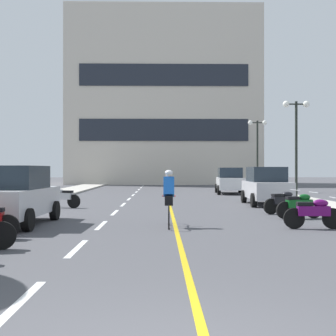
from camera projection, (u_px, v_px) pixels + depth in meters
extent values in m
plane|color=#47474C|center=(164.00, 200.00, 24.76)|extent=(140.00, 140.00, 0.00)
cube|color=#B7B2A8|center=(47.00, 196.00, 27.64)|extent=(2.40, 72.00, 0.12)
cube|color=#B7B2A8|center=(280.00, 196.00, 27.88)|extent=(2.40, 72.00, 0.12)
cube|color=silver|center=(19.00, 303.00, 5.73)|extent=(0.14, 2.20, 0.01)
cube|color=silver|center=(77.00, 248.00, 9.73)|extent=(0.14, 2.20, 0.01)
cube|color=silver|center=(101.00, 225.00, 13.73)|extent=(0.14, 2.20, 0.01)
cube|color=silver|center=(115.00, 213.00, 17.73)|extent=(0.14, 2.20, 0.01)
cube|color=silver|center=(123.00, 205.00, 21.73)|extent=(0.14, 2.20, 0.01)
cube|color=silver|center=(129.00, 199.00, 25.73)|extent=(0.14, 2.20, 0.01)
cube|color=silver|center=(133.00, 195.00, 29.73)|extent=(0.14, 2.20, 0.01)
cube|color=silver|center=(136.00, 192.00, 33.73)|extent=(0.14, 2.20, 0.01)
cube|color=silver|center=(139.00, 190.00, 37.73)|extent=(0.14, 2.20, 0.01)
cube|color=silver|center=(141.00, 188.00, 41.73)|extent=(0.14, 2.20, 0.01)
cube|color=silver|center=(143.00, 186.00, 45.72)|extent=(0.14, 2.20, 0.01)
cube|color=silver|center=(144.00, 185.00, 49.72)|extent=(0.14, 2.20, 0.01)
cube|color=gold|center=(168.00, 197.00, 27.76)|extent=(0.12, 66.00, 0.01)
cube|color=beige|center=(164.00, 100.00, 53.57)|extent=(21.84, 9.57, 19.91)
cube|color=#1E232D|center=(164.00, 130.00, 48.73)|extent=(18.35, 0.10, 2.39)
cube|color=#1E232D|center=(164.00, 75.00, 48.74)|extent=(18.35, 0.10, 2.39)
cylinder|color=black|center=(296.00, 150.00, 24.34)|extent=(0.14, 0.14, 5.27)
cylinder|color=black|center=(296.00, 104.00, 24.35)|extent=(1.10, 0.08, 0.08)
sphere|color=white|center=(286.00, 104.00, 24.34)|extent=(0.36, 0.36, 0.36)
sphere|color=white|center=(306.00, 104.00, 24.35)|extent=(0.36, 0.36, 0.36)
cylinder|color=black|center=(257.00, 155.00, 34.45)|extent=(0.14, 0.14, 5.31)
cylinder|color=black|center=(257.00, 123.00, 34.46)|extent=(1.10, 0.08, 0.08)
sphere|color=white|center=(250.00, 123.00, 34.45)|extent=(0.36, 0.36, 0.36)
sphere|color=white|center=(265.00, 123.00, 34.47)|extent=(0.36, 0.36, 0.36)
cylinder|color=black|center=(5.00, 210.00, 15.20)|extent=(0.24, 0.65, 0.64)
cylinder|color=black|center=(55.00, 210.00, 15.18)|extent=(0.24, 0.65, 0.64)
cylinder|color=black|center=(28.00, 220.00, 12.38)|extent=(0.24, 0.65, 0.64)
cube|color=#B7B7BC|center=(15.00, 202.00, 13.79)|extent=(1.82, 4.25, 0.80)
cube|color=#1E2833|center=(15.00, 177.00, 13.79)|extent=(1.62, 2.24, 0.70)
cylinder|color=black|center=(244.00, 196.00, 22.99)|extent=(0.24, 0.65, 0.64)
cylinder|color=black|center=(277.00, 196.00, 22.97)|extent=(0.24, 0.65, 0.64)
cylinder|color=black|center=(254.00, 200.00, 20.19)|extent=(0.24, 0.65, 0.64)
cylinder|color=black|center=(292.00, 200.00, 20.17)|extent=(0.24, 0.65, 0.64)
cube|color=#B7B7BC|center=(266.00, 190.00, 21.58)|extent=(1.81, 4.24, 0.80)
cube|color=#1E2833|center=(266.00, 174.00, 21.58)|extent=(1.62, 2.24, 0.70)
cylinder|color=black|center=(217.00, 188.00, 32.87)|extent=(0.26, 0.65, 0.64)
cylinder|color=black|center=(240.00, 188.00, 32.78)|extent=(0.26, 0.65, 0.64)
cylinder|color=black|center=(219.00, 190.00, 30.07)|extent=(0.26, 0.65, 0.64)
cylinder|color=black|center=(245.00, 190.00, 29.98)|extent=(0.26, 0.65, 0.64)
cube|color=silver|center=(230.00, 183.00, 31.42)|extent=(1.99, 4.31, 0.80)
cube|color=#1E2833|center=(230.00, 173.00, 31.43)|extent=(1.71, 2.30, 0.70)
cylinder|color=black|center=(2.00, 236.00, 9.57)|extent=(0.61, 0.25, 0.60)
cylinder|color=black|center=(7.00, 227.00, 11.04)|extent=(0.61, 0.14, 0.60)
cylinder|color=black|center=(333.00, 219.00, 12.87)|extent=(0.61, 0.14, 0.60)
cylinder|color=black|center=(294.00, 218.00, 12.92)|extent=(0.61, 0.14, 0.60)
cube|color=#590C59|center=(313.00, 211.00, 12.89)|extent=(0.92, 0.34, 0.28)
ellipsoid|color=#590C59|center=(320.00, 203.00, 12.88)|extent=(0.45, 0.27, 0.22)
cube|color=black|center=(305.00, 204.00, 12.90)|extent=(0.45, 0.27, 0.10)
cylinder|color=silver|center=(333.00, 198.00, 12.87)|extent=(0.07, 0.60, 0.03)
cylinder|color=black|center=(314.00, 210.00, 15.71)|extent=(0.61, 0.21, 0.60)
cylinder|color=black|center=(285.00, 210.00, 15.47)|extent=(0.61, 0.21, 0.60)
cube|color=#0C4C19|center=(299.00, 204.00, 15.59)|extent=(0.94, 0.45, 0.28)
ellipsoid|color=#0C4C19|center=(304.00, 197.00, 15.63)|extent=(0.48, 0.32, 0.22)
cube|color=black|center=(293.00, 198.00, 15.54)|extent=(0.48, 0.32, 0.10)
cylinder|color=silver|center=(314.00, 192.00, 15.71)|extent=(0.15, 0.59, 0.03)
cylinder|color=black|center=(295.00, 206.00, 17.45)|extent=(0.60, 0.29, 0.60)
cylinder|color=black|center=(271.00, 206.00, 17.08)|extent=(0.60, 0.29, 0.60)
cube|color=black|center=(283.00, 200.00, 17.27)|extent=(0.94, 0.56, 0.28)
ellipsoid|color=black|center=(288.00, 194.00, 17.34)|extent=(0.49, 0.37, 0.22)
cube|color=black|center=(278.00, 195.00, 17.18)|extent=(0.49, 0.37, 0.10)
cylinder|color=silver|center=(295.00, 190.00, 17.46)|extent=(0.22, 0.58, 0.03)
cylinder|color=black|center=(52.00, 201.00, 20.10)|extent=(0.60, 0.29, 0.60)
cylinder|color=black|center=(74.00, 201.00, 19.76)|extent=(0.60, 0.29, 0.60)
cube|color=#B2B2B7|center=(63.00, 196.00, 19.93)|extent=(0.94, 0.56, 0.28)
ellipsoid|color=#B2B2B7|center=(59.00, 191.00, 19.99)|extent=(0.49, 0.37, 0.22)
cube|color=black|center=(68.00, 192.00, 19.86)|extent=(0.49, 0.37, 0.10)
cylinder|color=silver|center=(52.00, 187.00, 20.10)|extent=(0.22, 0.58, 0.03)
torus|color=black|center=(169.00, 214.00, 13.90)|extent=(0.05, 0.72, 0.72)
torus|color=black|center=(169.00, 217.00, 12.85)|extent=(0.05, 0.72, 0.72)
cylinder|color=red|center=(169.00, 205.00, 13.36)|extent=(0.06, 0.95, 0.04)
cube|color=black|center=(169.00, 198.00, 13.21)|extent=(0.10, 0.20, 0.06)
cylinder|color=red|center=(169.00, 196.00, 13.81)|extent=(0.42, 0.04, 0.03)
cube|color=black|center=(169.00, 201.00, 13.26)|extent=(0.25, 0.36, 0.28)
cube|color=blue|center=(169.00, 187.00, 13.41)|extent=(0.33, 0.46, 0.61)
sphere|color=beige|center=(169.00, 175.00, 13.54)|extent=(0.20, 0.20, 0.20)
ellipsoid|color=white|center=(169.00, 173.00, 13.54)|extent=(0.24, 0.26, 0.16)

